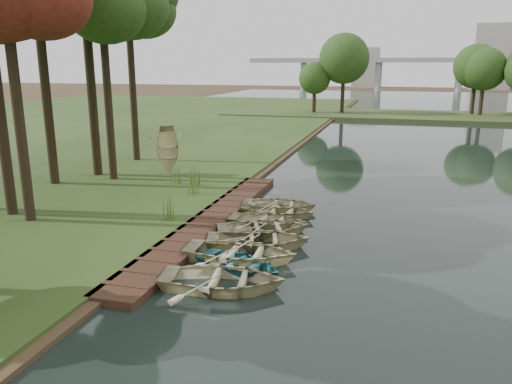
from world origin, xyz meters
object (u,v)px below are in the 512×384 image
(rowboat_0, at_px, (222,277))
(boardwalk, at_px, (211,221))
(stored_rowboat, at_px, (168,169))
(rowboat_2, at_px, (240,250))
(rowboat_1, at_px, (239,262))

(rowboat_0, bearing_deg, boardwalk, 14.64)
(boardwalk, xyz_separation_m, stored_rowboat, (-5.63, 7.60, 0.45))
(rowboat_2, xyz_separation_m, stored_rowboat, (-8.12, 11.29, 0.14))
(rowboat_1, bearing_deg, rowboat_0, -164.01)
(boardwalk, bearing_deg, rowboat_0, -65.97)
(rowboat_0, relative_size, stored_rowboat, 1.32)
(rowboat_2, distance_m, stored_rowboat, 13.91)
(rowboat_2, bearing_deg, rowboat_1, -167.68)
(rowboat_0, distance_m, rowboat_2, 2.28)
(rowboat_1, bearing_deg, boardwalk, 49.86)
(rowboat_0, xyz_separation_m, rowboat_2, (-0.16, 2.28, 0.01))
(boardwalk, distance_m, stored_rowboat, 9.47)
(rowboat_0, distance_m, stored_rowboat, 15.89)
(rowboat_0, xyz_separation_m, stored_rowboat, (-8.28, 13.56, 0.15))
(rowboat_1, relative_size, rowboat_2, 0.79)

